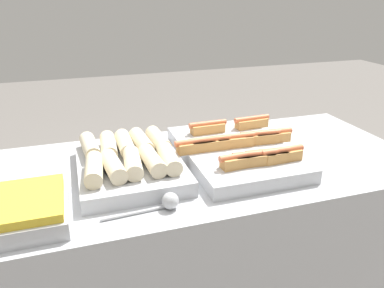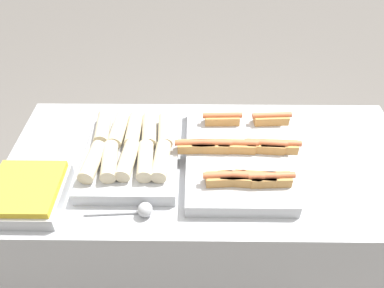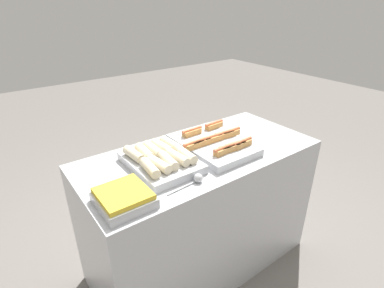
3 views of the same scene
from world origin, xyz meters
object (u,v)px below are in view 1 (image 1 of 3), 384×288
Objects in this scene: tray_hotdogs at (236,150)px; tray_side_front at (21,211)px; serving_spoon_near at (166,202)px; tray_wraps at (129,161)px.

tray_hotdogs is 2.14× the size of tray_side_front.
tray_side_front is 1.13× the size of serving_spoon_near.
serving_spoon_near is at bearing -8.49° from tray_side_front.
tray_hotdogs reaches higher than serving_spoon_near.
tray_wraps is 0.27m from serving_spoon_near.
tray_side_front reaches higher than serving_spoon_near.
tray_side_front is at bearing 171.51° from serving_spoon_near.
tray_wraps is at bearing 103.26° from serving_spoon_near.
tray_side_front is 0.39m from serving_spoon_near.
serving_spoon_near is (0.39, -0.06, -0.01)m from tray_side_front.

